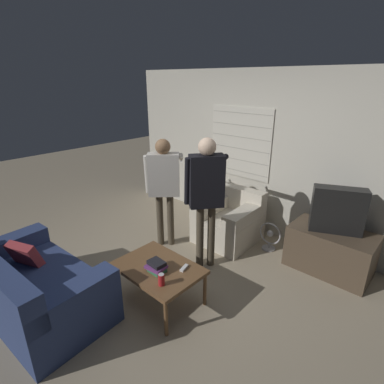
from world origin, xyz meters
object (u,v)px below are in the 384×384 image
(armchair_beige, at_px, (230,220))
(tv, at_px, (338,210))
(floor_fan, at_px, (270,236))
(coffee_table, at_px, (158,270))
(spare_remote, at_px, (184,268))
(person_left_standing, at_px, (164,180))
(person_right_standing, at_px, (206,188))
(soda_can, at_px, (161,280))
(book_stack, at_px, (157,266))
(couch_blue, at_px, (33,288))

(armchair_beige, relative_size, tv, 1.43)
(floor_fan, bearing_deg, coffee_table, -101.54)
(spare_remote, bearing_deg, person_left_standing, 130.60)
(person_right_standing, height_order, soda_can, person_right_standing)
(person_right_standing, height_order, book_stack, person_right_standing)
(couch_blue, distance_m, soda_can, 1.41)
(couch_blue, relative_size, spare_remote, 12.68)
(couch_blue, bearing_deg, armchair_beige, 73.61)
(soda_can, bearing_deg, couch_blue, -142.92)
(person_left_standing, bearing_deg, floor_fan, -7.72)
(couch_blue, distance_m, spare_remote, 1.62)
(couch_blue, distance_m, tv, 3.63)
(couch_blue, bearing_deg, coffee_table, 46.23)
(floor_fan, bearing_deg, person_left_standing, -143.51)
(armchair_beige, bearing_deg, tv, -173.68)
(coffee_table, bearing_deg, couch_blue, -129.81)
(coffee_table, distance_m, tv, 2.31)
(spare_remote, bearing_deg, armchair_beige, 92.34)
(coffee_table, xyz_separation_m, person_left_standing, (-0.88, 0.92, 0.63))
(couch_blue, bearing_deg, soda_can, 33.12)
(person_right_standing, relative_size, floor_fan, 4.08)
(tv, distance_m, floor_fan, 1.06)
(coffee_table, height_order, soda_can, soda_can)
(person_right_standing, bearing_deg, couch_blue, -164.18)
(armchair_beige, height_order, book_stack, armchair_beige)
(person_left_standing, height_order, spare_remote, person_left_standing)
(armchair_beige, bearing_deg, person_left_standing, 49.31)
(coffee_table, xyz_separation_m, book_stack, (0.05, -0.06, 0.10))
(armchair_beige, relative_size, person_left_standing, 0.57)
(armchair_beige, xyz_separation_m, person_left_standing, (-0.63, -0.78, 0.72))
(tv, distance_m, book_stack, 2.32)
(soda_can, relative_size, floor_fan, 0.29)
(tv, xyz_separation_m, person_left_standing, (-2.08, -1.00, 0.17))
(couch_blue, height_order, soda_can, couch_blue)
(tv, bearing_deg, couch_blue, 30.22)
(armchair_beige, bearing_deg, soda_can, 103.06)
(coffee_table, distance_m, person_left_standing, 1.42)
(person_left_standing, bearing_deg, book_stack, -90.88)
(armchair_beige, bearing_deg, couch_blue, 75.45)
(person_left_standing, bearing_deg, spare_remote, -78.22)
(person_right_standing, bearing_deg, person_left_standing, 126.49)
(armchair_beige, bearing_deg, spare_remote, 105.62)
(soda_can, bearing_deg, floor_fan, 86.68)
(tv, bearing_deg, soda_can, 40.95)
(couch_blue, height_order, spare_remote, couch_blue)
(couch_blue, relative_size, person_right_standing, 0.99)
(person_right_standing, bearing_deg, book_stack, -134.97)
(couch_blue, distance_m, person_right_standing, 2.22)
(couch_blue, distance_m, floor_fan, 3.12)
(coffee_table, height_order, person_right_standing, person_right_standing)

